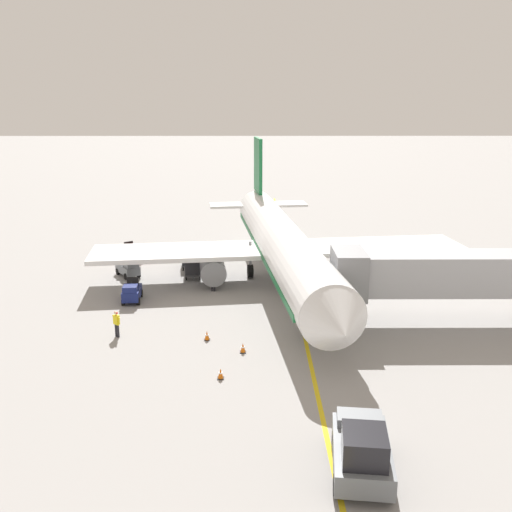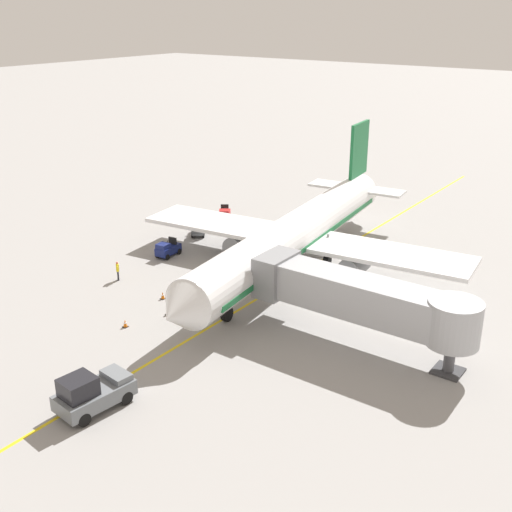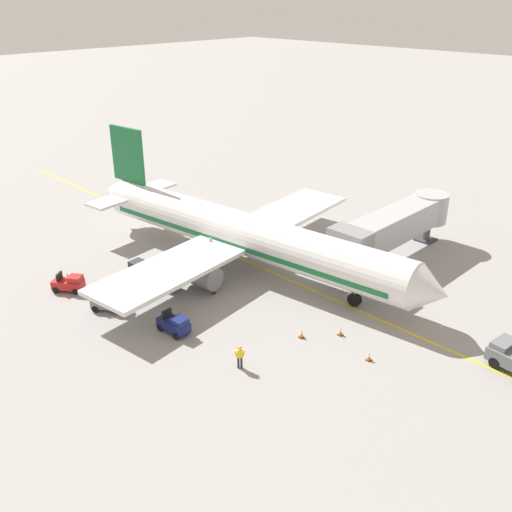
# 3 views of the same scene
# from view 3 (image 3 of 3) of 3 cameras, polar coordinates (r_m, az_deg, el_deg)

# --- Properties ---
(ground_plane) EXTENTS (400.00, 400.00, 0.00)m
(ground_plane) POSITION_cam_3_polar(r_m,az_deg,el_deg) (52.74, -1.55, -0.28)
(ground_plane) COLOR gray
(gate_lead_in_line) EXTENTS (0.24, 80.00, 0.01)m
(gate_lead_in_line) POSITION_cam_3_polar(r_m,az_deg,el_deg) (52.74, -1.55, -0.27)
(gate_lead_in_line) COLOR gold
(gate_lead_in_line) RESTS_ON ground
(parked_airliner) EXTENTS (30.40, 37.34, 10.63)m
(parked_airliner) POSITION_cam_3_polar(r_m,az_deg,el_deg) (50.00, -1.40, 2.24)
(parked_airliner) COLOR white
(parked_airliner) RESTS_ON ground
(jet_bridge) EXTENTS (15.84, 3.50, 4.98)m
(jet_bridge) POSITION_cam_3_polar(r_m,az_deg,el_deg) (52.74, 13.84, 3.06)
(jet_bridge) COLOR #A8AAAF
(jet_bridge) RESTS_ON ground
(baggage_tug_lead) EXTENTS (2.42, 2.73, 1.62)m
(baggage_tug_lead) POSITION_cam_3_polar(r_m,az_deg,el_deg) (45.60, -14.59, -4.49)
(baggage_tug_lead) COLOR slate
(baggage_tug_lead) RESTS_ON ground
(baggage_tug_trailing) EXTENTS (1.44, 2.58, 1.62)m
(baggage_tug_trailing) POSITION_cam_3_polar(r_m,az_deg,el_deg) (41.77, -8.25, -6.82)
(baggage_tug_trailing) COLOR navy
(baggage_tug_trailing) RESTS_ON ground
(baggage_tug_spare) EXTENTS (2.44, 2.73, 1.62)m
(baggage_tug_spare) POSITION_cam_3_polar(r_m,az_deg,el_deg) (49.35, -18.35, -2.62)
(baggage_tug_spare) COLOR #B21E1E
(baggage_tug_spare) RESTS_ON ground
(baggage_cart_front) EXTENTS (1.57, 2.96, 1.58)m
(baggage_cart_front) POSITION_cam_3_polar(r_m,az_deg,el_deg) (47.82, -8.98, -2.16)
(baggage_cart_front) COLOR #4C4C51
(baggage_cart_front) RESTS_ON ground
(baggage_cart_second_in_train) EXTENTS (1.57, 2.96, 1.58)m
(baggage_cart_second_in_train) POSITION_cam_3_polar(r_m,az_deg,el_deg) (49.61, -11.46, -1.32)
(baggage_cart_second_in_train) COLOR #4C4C51
(baggage_cart_second_in_train) RESTS_ON ground
(ground_crew_wing_walker) EXTENTS (0.61, 0.54, 1.69)m
(ground_crew_wing_walker) POSITION_cam_3_polar(r_m,az_deg,el_deg) (37.65, -1.64, -10.05)
(ground_crew_wing_walker) COLOR #232328
(ground_crew_wing_walker) RESTS_ON ground
(ground_crew_loader) EXTENTS (0.73, 0.27, 1.69)m
(ground_crew_loader) POSITION_cam_3_polar(r_m,az_deg,el_deg) (46.32, -4.33, -2.85)
(ground_crew_loader) COLOR #232328
(ground_crew_loader) RESTS_ON ground
(safety_cone_nose_left) EXTENTS (0.36, 0.36, 0.59)m
(safety_cone_nose_left) POSITION_cam_3_polar(r_m,az_deg,el_deg) (41.73, 8.53, -7.56)
(safety_cone_nose_left) COLOR black
(safety_cone_nose_left) RESTS_ON ground
(safety_cone_nose_right) EXTENTS (0.36, 0.36, 0.59)m
(safety_cone_nose_right) POSITION_cam_3_polar(r_m,az_deg,el_deg) (41.14, 4.61, -7.86)
(safety_cone_nose_right) COLOR black
(safety_cone_nose_right) RESTS_ON ground
(safety_cone_wing_tip) EXTENTS (0.36, 0.36, 0.59)m
(safety_cone_wing_tip) POSITION_cam_3_polar(r_m,az_deg,el_deg) (39.46, 11.34, -9.94)
(safety_cone_wing_tip) COLOR black
(safety_cone_wing_tip) RESTS_ON ground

